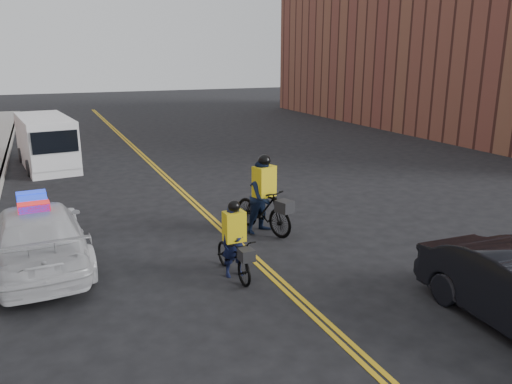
{
  "coord_description": "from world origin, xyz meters",
  "views": [
    {
      "loc": [
        -4.35,
        -8.62,
        4.72
      ],
      "look_at": [
        0.55,
        2.76,
        1.3
      ],
      "focal_mm": 35.0,
      "sensor_mm": 36.0,
      "label": 1
    }
  ],
  "objects_px": {
    "police_cruiser": "(37,235)",
    "cyclist_far": "(264,202)",
    "cargo_van": "(47,143)",
    "cyclist_near": "(235,250)"
  },
  "relations": [
    {
      "from": "cyclist_far",
      "to": "police_cruiser",
      "type": "bearing_deg",
      "value": 161.08
    },
    {
      "from": "cargo_van",
      "to": "cyclist_far",
      "type": "relative_size",
      "value": 2.41
    },
    {
      "from": "police_cruiser",
      "to": "cyclist_near",
      "type": "distance_m",
      "value": 4.57
    },
    {
      "from": "police_cruiser",
      "to": "cyclist_far",
      "type": "bearing_deg",
      "value": 177.18
    },
    {
      "from": "police_cruiser",
      "to": "cargo_van",
      "type": "height_order",
      "value": "cargo_van"
    },
    {
      "from": "police_cruiser",
      "to": "cargo_van",
      "type": "distance_m",
      "value": 11.22
    },
    {
      "from": "cargo_van",
      "to": "police_cruiser",
      "type": "bearing_deg",
      "value": -99.26
    },
    {
      "from": "cargo_van",
      "to": "cyclist_far",
      "type": "bearing_deg",
      "value": -71.71
    },
    {
      "from": "cyclist_near",
      "to": "cyclist_far",
      "type": "bearing_deg",
      "value": 50.47
    },
    {
      "from": "cargo_van",
      "to": "cyclist_far",
      "type": "height_order",
      "value": "cargo_van"
    }
  ]
}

